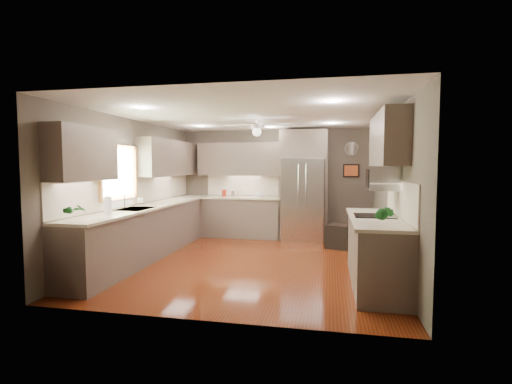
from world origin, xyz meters
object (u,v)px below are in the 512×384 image
(potted_plant_right, at_px, (385,214))
(bowl, at_px, (259,196))
(canister_c, at_px, (239,193))
(refrigerator, at_px, (303,187))
(potted_plant_left, at_px, (76,210))
(stool, at_px, (339,236))
(microwave, at_px, (382,178))
(canister_b, at_px, (233,194))
(soap_bottle, at_px, (141,200))
(canister_a, at_px, (224,193))
(paper_towel, at_px, (108,205))

(potted_plant_right, relative_size, bowl, 1.64)
(canister_c, height_order, refrigerator, refrigerator)
(potted_plant_left, relative_size, stool, 0.53)
(potted_plant_left, xyz_separation_m, microwave, (3.98, 1.40, 0.39))
(canister_b, xyz_separation_m, soap_bottle, (-1.14, -2.19, 0.02))
(bowl, relative_size, stool, 0.34)
(canister_c, relative_size, potted_plant_right, 0.55)
(canister_c, xyz_separation_m, refrigerator, (1.50, -0.08, 0.16))
(canister_c, height_order, soap_bottle, soap_bottle)
(canister_a, bearing_deg, stool, -16.33)
(canister_a, relative_size, stool, 0.29)
(soap_bottle, height_order, refrigerator, refrigerator)
(soap_bottle, height_order, potted_plant_left, potted_plant_left)
(canister_a, height_order, soap_bottle, soap_bottle)
(soap_bottle, height_order, microwave, microwave)
(canister_a, relative_size, canister_c, 0.95)
(soap_bottle, bearing_deg, refrigerator, 37.89)
(soap_bottle, bearing_deg, paper_towel, -83.10)
(canister_b, height_order, potted_plant_left, potted_plant_left)
(canister_b, height_order, canister_c, canister_c)
(canister_a, bearing_deg, refrigerator, -0.81)
(canister_c, relative_size, stool, 0.30)
(microwave, xyz_separation_m, paper_towel, (-3.96, -0.72, -0.40))
(refrigerator, distance_m, paper_towel, 4.32)
(refrigerator, xyz_separation_m, microwave, (1.33, -2.71, 0.29))
(soap_bottle, height_order, potted_plant_right, potted_plant_right)
(potted_plant_right, height_order, paper_towel, potted_plant_right)
(potted_plant_left, height_order, stool, potted_plant_left)
(soap_bottle, bearing_deg, canister_b, 62.43)
(canister_c, xyz_separation_m, potted_plant_right, (2.70, -3.94, 0.07))
(canister_a, distance_m, potted_plant_right, 4.95)
(canister_a, bearing_deg, potted_plant_right, -51.82)
(canister_c, distance_m, microwave, 3.99)
(stool, relative_size, paper_towel, 2.14)
(soap_bottle, bearing_deg, stool, 21.74)
(microwave, bearing_deg, potted_plant_left, -160.60)
(canister_c, bearing_deg, canister_a, -172.14)
(potted_plant_right, relative_size, microwave, 0.58)
(bowl, xyz_separation_m, refrigerator, (1.02, -0.01, 0.22))
(canister_b, height_order, refrigerator, refrigerator)
(canister_b, bearing_deg, soap_bottle, -117.57)
(potted_plant_right, bearing_deg, canister_a, 128.18)
(canister_b, xyz_separation_m, microwave, (2.96, -2.73, 0.47))
(refrigerator, height_order, stool, refrigerator)
(canister_a, relative_size, potted_plant_left, 0.55)
(soap_bottle, height_order, bowl, soap_bottle)
(canister_a, height_order, refrigerator, refrigerator)
(canister_b, distance_m, potted_plant_right, 4.82)
(potted_plant_left, height_order, refrigerator, refrigerator)
(paper_towel, bearing_deg, potted_plant_right, -6.49)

